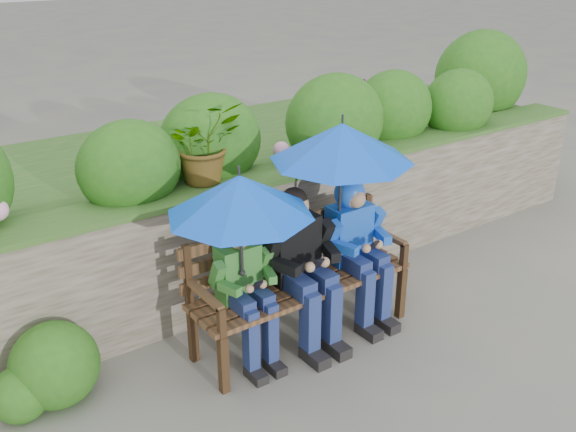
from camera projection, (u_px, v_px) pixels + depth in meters
ground at (296, 338)px, 4.75m from camera, size 60.00×60.00×0.00m
garden_backdrop at (192, 192)px, 5.68m from camera, size 8.01×2.88×1.87m
park_bench at (297, 273)px, 4.62m from camera, size 1.68×0.49×0.89m
boy_left at (245, 286)px, 4.29m from camera, size 0.43×0.50×1.02m
boy_middle at (302, 261)px, 4.50m from camera, size 0.54×0.62×1.16m
boy_right at (356, 239)px, 4.77m from camera, size 0.50×0.60×1.12m
umbrella_left at (240, 195)px, 4.00m from camera, size 0.96×0.96×0.76m
umbrella_right at (342, 142)px, 4.45m from camera, size 1.03×1.03×0.92m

